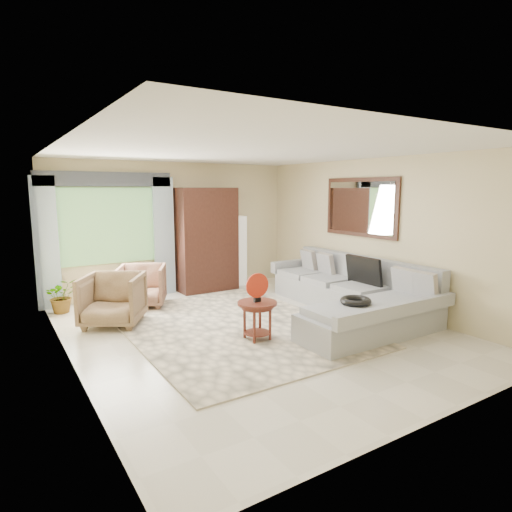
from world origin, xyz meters
TOP-DOWN VIEW (x-y plane):
  - ground at (0.00, 0.00)m, footprint 6.00×6.00m
  - area_rug at (-0.20, 0.31)m, footprint 3.00×4.00m
  - sectional_sofa at (1.78, -0.18)m, footprint 2.30×3.46m
  - tv_screen at (2.05, -0.18)m, footprint 0.14×0.74m
  - garden_hose at (1.00, -1.05)m, footprint 0.43×0.43m
  - coffee_table at (-0.18, -0.37)m, footprint 0.55×0.55m
  - red_disc at (-0.18, -0.37)m, footprint 0.34×0.04m
  - armchair_left at (-1.69, 1.38)m, footprint 1.19×1.20m
  - armchair_right at (-0.99, 2.20)m, footprint 1.07×1.08m
  - potted_plant at (-2.25, 2.53)m, footprint 0.57×0.50m
  - armoire at (0.55, 2.72)m, footprint 1.20×0.55m
  - floor_lamp at (1.35, 2.78)m, footprint 0.24×0.24m
  - window at (-1.35, 2.97)m, footprint 1.80×0.04m
  - curtain_left at (-2.40, 2.88)m, footprint 0.40×0.08m
  - curtain_right at (-0.30, 2.88)m, footprint 0.40×0.08m
  - valance at (-1.35, 2.90)m, footprint 2.40×0.12m
  - wall_mirror at (2.46, 0.35)m, footprint 0.05×1.70m

SIDE VIEW (x-z plane):
  - ground at x=0.00m, z-range 0.00..0.00m
  - area_rug at x=-0.20m, z-range 0.00..0.02m
  - sectional_sofa at x=1.78m, z-range -0.17..0.73m
  - coffee_table at x=-0.18m, z-range 0.01..0.56m
  - potted_plant at x=-2.25m, z-range 0.00..0.58m
  - armchair_right at x=-0.99m, z-range 0.00..0.74m
  - armchair_left at x=-1.69m, z-range 0.00..0.80m
  - garden_hose at x=1.00m, z-range 0.50..0.59m
  - tv_screen at x=2.05m, z-range 0.48..0.96m
  - floor_lamp at x=1.35m, z-range 0.00..1.50m
  - red_disc at x=-0.18m, z-range 0.61..0.95m
  - armoire at x=0.55m, z-range 0.00..2.10m
  - curtain_left at x=-2.40m, z-range 0.00..2.30m
  - curtain_right at x=-0.30m, z-range 0.00..2.30m
  - window at x=-1.35m, z-range 0.70..2.10m
  - wall_mirror at x=2.46m, z-range 1.22..2.27m
  - valance at x=-1.35m, z-range 2.12..2.38m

